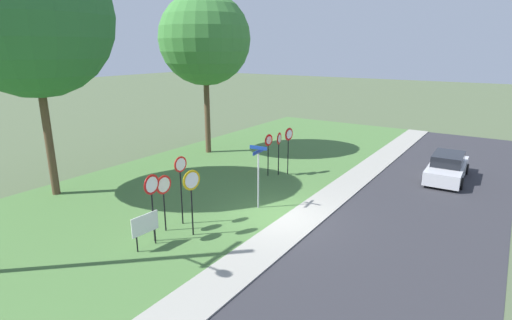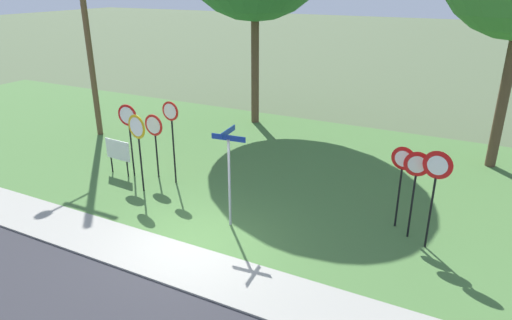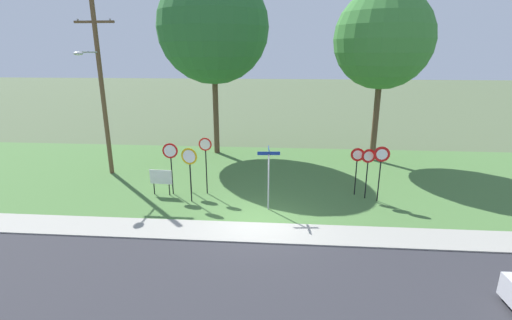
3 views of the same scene
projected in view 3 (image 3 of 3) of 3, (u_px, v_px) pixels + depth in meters
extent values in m
plane|color=#4C5B3D|center=(258.00, 224.00, 14.74)|extent=(160.00, 160.00, 0.00)
cube|color=#2D2D33|center=(245.00, 302.00, 10.15)|extent=(44.00, 6.40, 0.01)
cube|color=#99968C|center=(256.00, 232.00, 13.97)|extent=(44.00, 1.60, 0.06)
cube|color=#477038|center=(266.00, 175.00, 20.46)|extent=(44.00, 12.00, 0.04)
cylinder|color=black|center=(206.00, 169.00, 17.43)|extent=(0.06, 0.06, 2.52)
cylinder|color=red|center=(205.00, 144.00, 17.04)|extent=(0.62, 0.05, 0.62)
cylinder|color=white|center=(205.00, 144.00, 17.02)|extent=(0.49, 0.03, 0.49)
cylinder|color=black|center=(172.00, 172.00, 17.42)|extent=(0.06, 0.06, 2.23)
cylinder|color=red|center=(170.00, 151.00, 17.08)|extent=(0.72, 0.08, 0.72)
cylinder|color=white|center=(170.00, 151.00, 17.06)|extent=(0.56, 0.05, 0.57)
cylinder|color=black|center=(191.00, 178.00, 16.54)|extent=(0.06, 0.06, 2.23)
cylinder|color=gold|center=(189.00, 156.00, 16.19)|extent=(0.75, 0.16, 0.76)
cylinder|color=white|center=(189.00, 156.00, 16.18)|extent=(0.58, 0.11, 0.59)
cylinder|color=black|center=(190.00, 173.00, 17.68)|extent=(0.06, 0.06, 1.92)
cylinder|color=red|center=(189.00, 156.00, 17.38)|extent=(0.73, 0.05, 0.73)
cylinder|color=white|center=(189.00, 156.00, 17.37)|extent=(0.57, 0.03, 0.57)
cylinder|color=black|center=(367.00, 177.00, 16.91)|extent=(0.06, 0.06, 2.14)
cone|color=red|center=(369.00, 156.00, 16.58)|extent=(0.65, 0.12, 0.66)
cone|color=silver|center=(369.00, 156.00, 16.56)|extent=(0.44, 0.08, 0.45)
cylinder|color=black|center=(356.00, 174.00, 17.35)|extent=(0.06, 0.06, 2.07)
cone|color=red|center=(358.00, 155.00, 17.03)|extent=(0.64, 0.12, 0.64)
cone|color=white|center=(358.00, 155.00, 17.01)|extent=(0.43, 0.08, 0.44)
cylinder|color=black|center=(379.00, 177.00, 16.54)|extent=(0.06, 0.06, 2.33)
cone|color=red|center=(382.00, 154.00, 16.19)|extent=(0.70, 0.13, 0.71)
cone|color=white|center=(382.00, 154.00, 16.17)|extent=(0.48, 0.08, 0.48)
cylinder|color=#9EA0A8|center=(268.00, 183.00, 15.67)|extent=(0.07, 0.07, 2.47)
cylinder|color=#9EA0A8|center=(269.00, 155.00, 15.31)|extent=(0.09, 0.09, 0.03)
cube|color=navy|center=(269.00, 153.00, 15.29)|extent=(0.96, 0.11, 0.15)
cube|color=navy|center=(269.00, 149.00, 15.24)|extent=(0.10, 0.81, 0.15)
cylinder|color=brown|center=(102.00, 91.00, 19.48)|extent=(0.24, 0.24, 9.18)
cube|color=brown|center=(94.00, 22.00, 18.48)|extent=(2.10, 0.12, 0.12)
cylinder|color=gray|center=(78.00, 20.00, 18.51)|extent=(0.09, 0.09, 0.10)
cylinder|color=gray|center=(110.00, 20.00, 18.39)|extent=(0.09, 0.09, 0.10)
cylinder|color=#9EA0A8|center=(88.00, 52.00, 18.00)|extent=(0.08, 1.88, 0.08)
ellipsoid|color=#B7B7BC|center=(78.00, 53.00, 17.13)|extent=(0.40, 0.56, 0.18)
cylinder|color=black|center=(154.00, 189.00, 17.62)|extent=(0.05, 0.05, 0.55)
cylinder|color=black|center=(169.00, 190.00, 17.51)|extent=(0.05, 0.05, 0.55)
cube|color=white|center=(161.00, 177.00, 17.39)|extent=(1.10, 0.11, 0.70)
cylinder|color=brown|center=(216.00, 106.00, 24.06)|extent=(0.36, 0.36, 6.33)
sphere|color=#2D6B33|center=(213.00, 27.00, 22.66)|extent=(6.95, 6.95, 6.95)
cylinder|color=brown|center=(376.00, 114.00, 22.44)|extent=(0.36, 0.36, 5.88)
sphere|color=#3D7F38|center=(383.00, 39.00, 21.18)|extent=(5.75, 5.75, 5.75)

